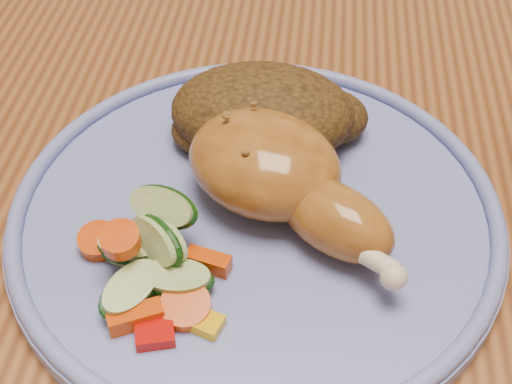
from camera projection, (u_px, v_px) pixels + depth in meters
The scene contains 7 objects.
dining_table at pixel (372, 226), 0.55m from camera, with size 0.90×1.40×0.75m.
chair_far at pixel (354, 5), 1.11m from camera, with size 0.42×0.42×0.91m.
plate at pixel (256, 216), 0.43m from camera, with size 0.30×0.30×0.01m, color #6672B9.
plate_rim at pixel (256, 204), 0.42m from camera, with size 0.29×0.29×0.01m, color #6672B9.
chicken_leg at pixel (281, 176), 0.41m from camera, with size 0.15×0.14×0.05m.
rice_pilaf at pixel (267, 114), 0.46m from camera, with size 0.13×0.09×0.05m.
vegetable_pile at pixel (152, 259), 0.38m from camera, with size 0.09×0.10×0.05m.
Camera 1 is at (-0.05, -0.38, 1.07)m, focal length 50.00 mm.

